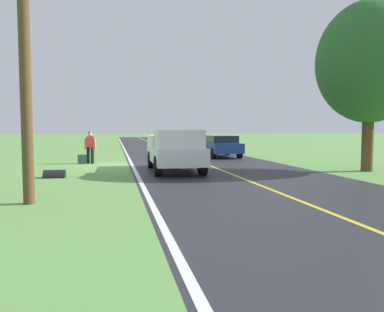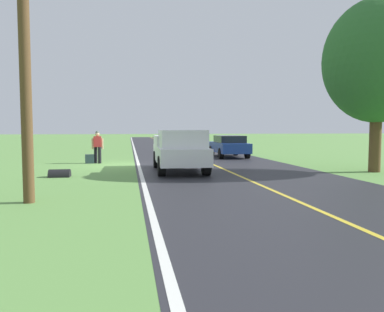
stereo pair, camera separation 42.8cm
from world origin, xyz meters
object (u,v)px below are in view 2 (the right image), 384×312
(hitchhiker_walking, at_px, (98,145))
(suitcase_carried, at_px, (90,159))
(utility_pole_roadside, at_px, (25,57))
(pickup_truck_passing, at_px, (180,150))
(sedan_near_oncoming, at_px, (229,146))
(tree_far_side_near, at_px, (378,61))

(hitchhiker_walking, xyz_separation_m, suitcase_carried, (0.42, 0.09, -0.74))
(utility_pole_roadside, bearing_deg, pickup_truck_passing, -126.82)
(suitcase_carried, bearing_deg, hitchhiker_walking, 100.86)
(hitchhiker_walking, height_order, utility_pole_roadside, utility_pole_roadside)
(pickup_truck_passing, relative_size, utility_pole_roadside, 0.74)
(sedan_near_oncoming, bearing_deg, utility_pole_roadside, 57.62)
(suitcase_carried, bearing_deg, pickup_truck_passing, 40.94)
(utility_pole_roadside, bearing_deg, suitcase_carried, -92.34)
(hitchhiker_walking, distance_m, suitcase_carried, 0.85)
(suitcase_carried, distance_m, sedan_near_oncoming, 9.16)
(suitcase_carried, height_order, tree_far_side_near, tree_far_side_near)
(sedan_near_oncoming, distance_m, utility_pole_roadside, 17.09)
(utility_pole_roadside, bearing_deg, hitchhiker_walking, -94.47)
(hitchhiker_walking, bearing_deg, utility_pole_roadside, 85.53)
(sedan_near_oncoming, bearing_deg, hitchhiker_walking, 20.87)
(tree_far_side_near, distance_m, sedan_near_oncoming, 10.94)
(tree_far_side_near, bearing_deg, suitcase_carried, -25.97)
(tree_far_side_near, height_order, sedan_near_oncoming, tree_far_side_near)
(suitcase_carried, xyz_separation_m, pickup_truck_passing, (-4.28, 4.70, 0.72))
(hitchhiker_walking, distance_m, sedan_near_oncoming, 8.72)
(hitchhiker_walking, height_order, suitcase_carried, hitchhiker_walking)
(hitchhiker_walking, xyz_separation_m, tree_far_side_near, (-12.20, 6.24, 3.77))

